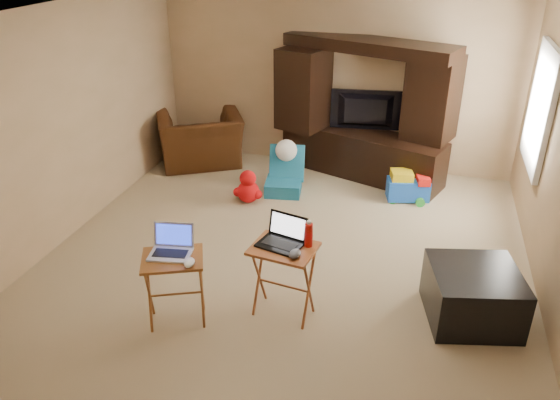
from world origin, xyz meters
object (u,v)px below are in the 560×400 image
(mouse_right, at_px, (295,254))
(push_toy, at_px, (408,186))
(child_rocker, at_px, (283,171))
(ottoman, at_px, (473,295))
(television, at_px, (365,112))
(recliner, at_px, (200,139))
(laptop_right, at_px, (280,233))
(water_bottle, at_px, (309,235))
(entertainment_center, at_px, (365,110))
(mouse_left, at_px, (189,263))
(tray_table_left, at_px, (176,290))
(plush_toy, at_px, (248,186))
(tray_table_right, at_px, (283,281))
(laptop_left, at_px, (169,243))

(mouse_right, bearing_deg, push_toy, 73.78)
(child_rocker, relative_size, ottoman, 0.81)
(television, height_order, recliner, television)
(recliner, distance_m, laptop_right, 3.72)
(television, bearing_deg, child_rocker, 39.96)
(television, distance_m, water_bottle, 3.31)
(entertainment_center, bearing_deg, water_bottle, -70.56)
(mouse_left, bearing_deg, entertainment_center, 75.97)
(laptop_right, height_order, mouse_right, laptop_right)
(tray_table_left, relative_size, mouse_right, 4.65)
(tray_table_left, bearing_deg, ottoman, -6.83)
(plush_toy, xyz_separation_m, water_bottle, (1.22, -1.98, 0.60))
(ottoman, bearing_deg, tray_table_right, -166.40)
(ottoman, relative_size, mouse_right, 5.28)
(plush_toy, xyz_separation_m, laptop_left, (0.11, -2.38, 0.57))
(water_bottle, bearing_deg, push_toy, 74.02)
(push_toy, relative_size, mouse_left, 3.94)
(mouse_left, bearing_deg, laptop_left, 155.56)
(push_toy, height_order, tray_table_left, tray_table_left)
(recliner, xyz_separation_m, laptop_left, (1.19, -3.41, 0.41))
(entertainment_center, relative_size, recliner, 1.96)
(tray_table_right, xyz_separation_m, mouse_right, (0.13, -0.12, 0.38))
(plush_toy, relative_size, tray_table_left, 0.66)
(entertainment_center, height_order, recliner, entertainment_center)
(recliner, relative_size, child_rocker, 1.91)
(laptop_left, bearing_deg, mouse_left, -33.53)
(mouse_left, bearing_deg, ottoman, 19.33)
(tray_table_left, height_order, laptop_right, laptop_right)
(child_rocker, xyz_separation_m, ottoman, (2.30, -2.04, -0.06))
(television, height_order, ottoman, television)
(push_toy, xyz_separation_m, ottoman, (0.70, -2.26, 0.04))
(plush_toy, distance_m, laptop_left, 2.45)
(push_toy, distance_m, laptop_left, 3.56)
(recliner, height_order, water_bottle, water_bottle)
(ottoman, bearing_deg, child_rocker, 138.38)
(plush_toy, bearing_deg, laptop_right, -64.27)
(recliner, relative_size, ottoman, 1.55)
(tray_table_left, relative_size, mouse_left, 4.92)
(plush_toy, xyz_separation_m, mouse_right, (1.15, -2.18, 0.52))
(entertainment_center, distance_m, laptop_right, 3.31)
(television, xyz_separation_m, laptop_right, (-0.28, -3.37, -0.08))
(child_rocker, height_order, mouse_right, mouse_right)
(laptop_left, xyz_separation_m, laptop_right, (0.87, 0.34, 0.04))
(tray_table_left, distance_m, water_bottle, 1.26)
(laptop_right, relative_size, mouse_left, 2.73)
(ottoman, height_order, water_bottle, water_bottle)
(ottoman, xyz_separation_m, tray_table_right, (-1.64, -0.40, 0.11))
(push_toy, bearing_deg, child_rocker, 174.38)
(plush_toy, xyz_separation_m, tray_table_right, (1.02, -2.06, 0.13))
(entertainment_center, distance_m, water_bottle, 3.24)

